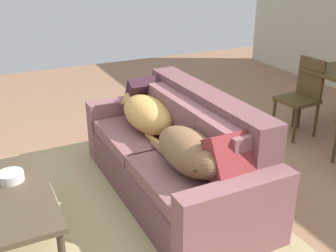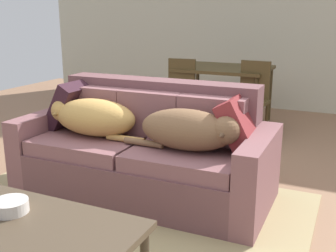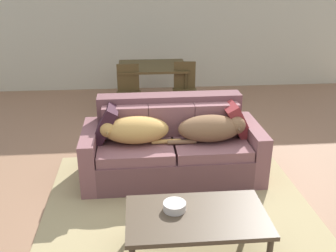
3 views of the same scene
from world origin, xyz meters
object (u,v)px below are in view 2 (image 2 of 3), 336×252
at_px(throw_pillow_by_left_arm, 72,105).
at_px(dog_on_left_cushion, 92,117).
at_px(dining_table, 224,72).
at_px(dining_chair_near_left, 179,92).
at_px(throw_pillow_by_right_arm, 240,125).
at_px(coffee_table, 25,233).
at_px(dog_on_right_cushion, 190,130).
at_px(couch, 146,152).
at_px(dining_chair_near_right, 251,96).
at_px(bowl_on_coffee_table, 10,206).

bearing_deg(throw_pillow_by_left_arm, dog_on_left_cushion, -24.91).
xyz_separation_m(dog_on_left_cushion, throw_pillow_by_left_arm, (-0.33, 0.15, 0.04)).
height_order(dining_table, dining_chair_near_left, dining_chair_near_left).
xyz_separation_m(throw_pillow_by_right_arm, dining_chair_near_left, (-1.30, 1.83, -0.16)).
bearing_deg(coffee_table, dining_chair_near_left, 100.14).
distance_m(dog_on_right_cushion, coffee_table, 1.40).
xyz_separation_m(dog_on_right_cushion, dining_chair_near_left, (-0.98, 2.03, -0.13)).
xyz_separation_m(couch, dining_chair_near_right, (0.40, 1.93, 0.16)).
xyz_separation_m(dog_on_left_cushion, dining_chair_near_left, (-0.09, 2.01, -0.13)).
bearing_deg(throw_pillow_by_right_arm, throw_pillow_by_left_arm, -179.25).
bearing_deg(coffee_table, bowl_on_coffee_table, 154.32).
height_order(coffee_table, bowl_on_coffee_table, bowl_on_coffee_table).
relative_size(throw_pillow_by_right_arm, coffee_table, 0.35).
height_order(throw_pillow_by_right_arm, dining_chair_near_right, dining_chair_near_right).
height_order(coffee_table, dining_chair_near_right, dining_chair_near_right).
bearing_deg(throw_pillow_by_left_arm, dining_chair_near_left, 82.55).
bearing_deg(dog_on_left_cushion, couch, 13.48).
bearing_deg(dog_on_right_cushion, couch, 162.29).
relative_size(throw_pillow_by_left_arm, throw_pillow_by_right_arm, 1.06).
relative_size(dog_on_right_cushion, throw_pillow_by_right_arm, 2.19).
height_order(dog_on_right_cushion, bowl_on_coffee_table, dog_on_right_cushion).
xyz_separation_m(coffee_table, bowl_on_coffee_table, (-0.18, 0.09, 0.08)).
xyz_separation_m(dining_chair_near_left, dining_chair_near_right, (0.93, 0.04, 0.01)).
bearing_deg(couch, throw_pillow_by_left_arm, 176.19).
distance_m(dog_on_right_cushion, dining_table, 2.65).
xyz_separation_m(dog_on_right_cushion, dining_chair_near_right, (-0.05, 2.07, -0.12)).
distance_m(dog_on_left_cushion, dining_chair_near_left, 2.01).
relative_size(throw_pillow_by_right_arm, bowl_on_coffee_table, 2.10).
xyz_separation_m(dog_on_right_cushion, throw_pillow_by_left_arm, (-1.22, 0.18, 0.04)).
bearing_deg(couch, coffee_table, -87.96).
xyz_separation_m(couch, dining_chair_near_left, (-0.53, 1.90, 0.15)).
bearing_deg(dining_chair_near_left, dog_on_right_cushion, -67.93).
bearing_deg(couch, dining_chair_near_right, 77.62).
bearing_deg(dog_on_left_cushion, dining_table, 82.00).
distance_m(dog_on_left_cushion, throw_pillow_by_left_arm, 0.37).
bearing_deg(dog_on_right_cushion, dog_on_left_cushion, 177.62).
bearing_deg(dining_chair_near_right, throw_pillow_by_left_arm, -117.13).
bearing_deg(couch, dog_on_right_cushion, -17.71).
relative_size(couch, throw_pillow_by_right_arm, 5.07).
relative_size(dog_on_left_cushion, throw_pillow_by_left_arm, 2.09).
height_order(dog_on_right_cushion, throw_pillow_by_right_arm, throw_pillow_by_right_arm).
distance_m(dog_on_left_cushion, dining_chair_near_right, 2.21).
height_order(dog_on_right_cushion, throw_pillow_by_left_arm, throw_pillow_by_left_arm).
bearing_deg(dining_chair_near_left, couch, -78.05).
height_order(dog_on_right_cushion, dining_table, dog_on_right_cushion).
bearing_deg(throw_pillow_by_left_arm, bowl_on_coffee_table, -64.89).
height_order(dining_chair_near_left, dining_chair_near_right, dining_chair_near_right).
bearing_deg(bowl_on_coffee_table, dining_table, 90.12).
height_order(couch, dining_chair_near_right, dining_chair_near_right).
xyz_separation_m(throw_pillow_by_left_arm, bowl_on_coffee_table, (0.66, -1.42, -0.22)).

